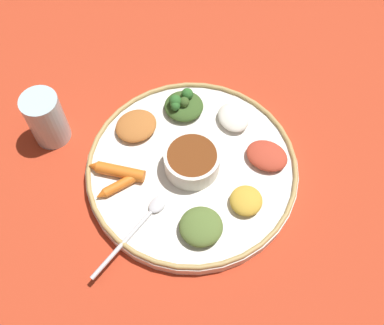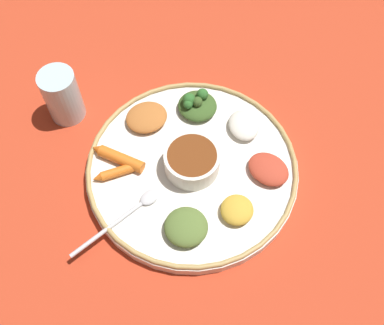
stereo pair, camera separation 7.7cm
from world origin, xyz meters
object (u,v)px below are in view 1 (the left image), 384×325
at_px(center_bowl, 192,161).
at_px(drinking_glass, 47,121).
at_px(greens_pile, 183,105).
at_px(carrot_outer, 118,186).
at_px(carrot_near_spoon, 117,171).
at_px(spoon, 141,223).

relative_size(center_bowl, drinking_glass, 0.90).
height_order(greens_pile, carrot_outer, greens_pile).
height_order(center_bowl, drinking_glass, drinking_glass).
xyz_separation_m(center_bowl, drinking_glass, (0.01, -0.26, 0.00)).
height_order(carrot_near_spoon, drinking_glass, drinking_glass).
distance_m(greens_pile, carrot_outer, 0.19).
relative_size(center_bowl, carrot_outer, 1.35).
bearing_deg(greens_pile, center_bowl, 26.29).
relative_size(carrot_near_spoon, carrot_outer, 1.42).
height_order(center_bowl, carrot_near_spoon, center_bowl).
xyz_separation_m(center_bowl, carrot_near_spoon, (0.05, -0.11, -0.01)).
xyz_separation_m(center_bowl, carrot_outer, (0.08, -0.10, -0.01)).
bearing_deg(carrot_near_spoon, center_bowl, 114.66).
bearing_deg(greens_pile, carrot_outer, -14.92).
distance_m(center_bowl, carrot_outer, 0.13).
bearing_deg(center_bowl, greens_pile, -153.71).
distance_m(center_bowl, drinking_glass, 0.26).
height_order(carrot_outer, drinking_glass, drinking_glass).
xyz_separation_m(spoon, carrot_near_spoon, (-0.07, -0.07, 0.01)).
bearing_deg(center_bowl, carrot_outer, -53.07).
distance_m(spoon, drinking_glass, 0.25).
relative_size(center_bowl, carrot_near_spoon, 0.95).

